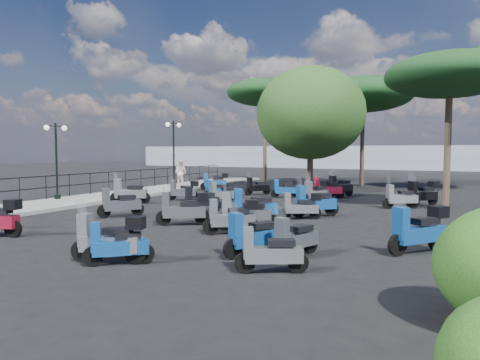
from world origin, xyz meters
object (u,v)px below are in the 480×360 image
at_px(scooter_24, 270,253).
at_px(pine_2, 265,93).
at_px(scooter_9, 183,191).
at_px(scooter_27, 314,203).
at_px(scooter_3, 129,193).
at_px(scooter_4, 217,191).
at_px(scooter_13, 109,240).
at_px(scooter_16, 316,192).
at_px(scooter_25, 295,239).
at_px(scooter_26, 419,230).
at_px(scooter_2, 129,193).
at_px(lamp_post_2, 174,148).
at_px(pedestrian_far, 181,173).
at_px(scooter_15, 200,201).
at_px(scooter_23, 340,187).
at_px(scooter_17, 286,189).
at_px(scooter_14, 232,217).
at_px(scooter_19, 244,214).
at_px(pine_3, 450,76).
at_px(scooter_20, 301,207).
at_px(broadleaf_tree, 311,113).
at_px(pine_0, 363,95).
at_px(scooter_22, 326,189).
at_px(lamp_post_1, 56,156).
at_px(scooter_29, 422,194).
at_px(scooter_28, 400,198).
at_px(scooter_5, 215,182).
at_px(scooter_21, 253,207).
at_px(scooter_10, 223,194).
at_px(scooter_8, 120,204).
at_px(scooter_18, 253,236).
at_px(scooter_12, 117,246).
at_px(scooter_7, 184,209).
at_px(scooter_11, 257,187).

bearing_deg(scooter_24, pine_2, -5.24).
height_order(scooter_9, scooter_27, scooter_27).
xyz_separation_m(scooter_3, scooter_4, (2.74, 3.27, -0.07)).
xyz_separation_m(scooter_13, scooter_16, (1.06, 12.33, -0.02)).
bearing_deg(scooter_25, scooter_26, -124.83).
distance_m(scooter_2, scooter_3, 0.03).
bearing_deg(lamp_post_2, pedestrian_far, -24.91).
distance_m(pedestrian_far, scooter_15, 10.70).
xyz_separation_m(pedestrian_far, scooter_23, (10.20, -0.43, -0.49)).
distance_m(scooter_17, scooter_27, 6.33).
distance_m(scooter_4, scooter_16, 4.89).
relative_size(scooter_14, scooter_15, 1.08).
height_order(scooter_19, scooter_23, scooter_19).
bearing_deg(lamp_post_2, pine_3, 0.55).
bearing_deg(scooter_20, broadleaf_tree, -13.25).
distance_m(scooter_9, pine_0, 15.21).
xyz_separation_m(scooter_25, scooter_26, (2.50, 1.67, 0.12)).
xyz_separation_m(scooter_22, pine_0, (0.14, 8.85, 5.68)).
bearing_deg(lamp_post_1, scooter_16, 46.59).
height_order(scooter_19, scooter_27, scooter_27).
height_order(scooter_15, broadleaf_tree, broadleaf_tree).
height_order(scooter_17, scooter_29, scooter_29).
height_order(scooter_28, pine_2, pine_2).
relative_size(scooter_15, pine_0, 0.18).
xyz_separation_m(scooter_5, scooter_21, (6.80, -9.43, -0.01)).
distance_m(scooter_10, scooter_21, 5.21).
bearing_deg(scooter_16, scooter_8, 79.96).
distance_m(scooter_15, scooter_18, 7.16).
height_order(scooter_4, scooter_20, scooter_4).
height_order(scooter_5, scooter_27, scooter_27).
distance_m(scooter_12, scooter_18, 3.01).
bearing_deg(scooter_14, scooter_21, -27.44).
bearing_deg(scooter_7, scooter_9, 3.47).
bearing_deg(pedestrian_far, pine_0, -143.11).
height_order(scooter_4, scooter_9, scooter_9).
relative_size(scooter_3, scooter_21, 1.11).
distance_m(lamp_post_1, scooter_28, 15.52).
height_order(scooter_16, scooter_27, scooter_27).
bearing_deg(pedestrian_far, scooter_20, 142.83).
xyz_separation_m(broadleaf_tree, pine_2, (-4.97, 4.86, 2.06)).
relative_size(scooter_13, scooter_27, 1.11).
height_order(scooter_15, scooter_25, scooter_15).
bearing_deg(scooter_18, scooter_19, -30.10).
bearing_deg(scooter_25, scooter_5, -32.79).
bearing_deg(scooter_29, scooter_9, 57.20).
xyz_separation_m(scooter_13, scooter_19, (1.01, 4.65, 0.00)).
distance_m(scooter_21, pine_3, 9.88).
bearing_deg(scooter_23, scooter_15, 97.21).
relative_size(scooter_11, scooter_28, 0.92).
relative_size(scooter_4, scooter_11, 1.09).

